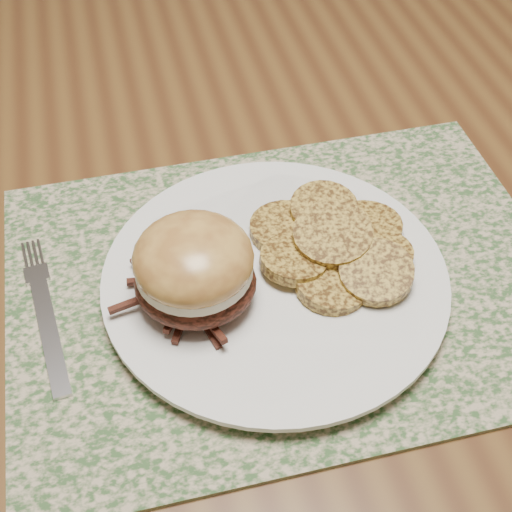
{
  "coord_description": "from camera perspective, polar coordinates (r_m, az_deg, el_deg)",
  "views": [
    {
      "loc": [
        -0.27,
        -0.47,
        1.19
      ],
      "look_at": [
        -0.19,
        -0.11,
        0.79
      ],
      "focal_mm": 50.0,
      "sensor_mm": 36.0,
      "label": 1
    }
  ],
  "objects": [
    {
      "name": "dinner_plate",
      "position": [
        0.57,
        1.52,
        -1.93
      ],
      "size": [
        0.26,
        0.26,
        0.02
      ],
      "primitive_type": "cylinder",
      "color": "white",
      "rests_on": "placemat"
    },
    {
      "name": "roasted_potatoes",
      "position": [
        0.58,
        6.35,
        0.97
      ],
      "size": [
        0.14,
        0.16,
        0.03
      ],
      "color": "#B38D34",
      "rests_on": "dinner_plate"
    },
    {
      "name": "ground",
      "position": [
        1.31,
        7.15,
        -18.83
      ],
      "size": [
        3.5,
        3.5,
        0.0
      ],
      "primitive_type": "plane",
      "color": "brown",
      "rests_on": "ground"
    },
    {
      "name": "dining_table",
      "position": [
        0.76,
        11.79,
        2.3
      ],
      "size": [
        1.5,
        0.9,
        0.75
      ],
      "color": "brown",
      "rests_on": "ground"
    },
    {
      "name": "fork",
      "position": [
        0.58,
        -16.54,
        -4.27
      ],
      "size": [
        0.03,
        0.16,
        0.0
      ],
      "rotation": [
        0.0,
        0.0,
        0.11
      ],
      "color": "#B8B8C0",
      "rests_on": "placemat"
    },
    {
      "name": "pork_sandwich",
      "position": [
        0.53,
        -4.97,
        -1.0
      ],
      "size": [
        0.12,
        0.12,
        0.07
      ],
      "rotation": [
        0.0,
        0.0,
        -0.43
      ],
      "color": "black",
      "rests_on": "dinner_plate"
    },
    {
      "name": "placemat",
      "position": [
        0.59,
        2.52,
        -1.99
      ],
      "size": [
        0.45,
        0.33,
        0.0
      ],
      "primitive_type": "cube",
      "color": "#33542B",
      "rests_on": "dining_table"
    }
  ]
}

